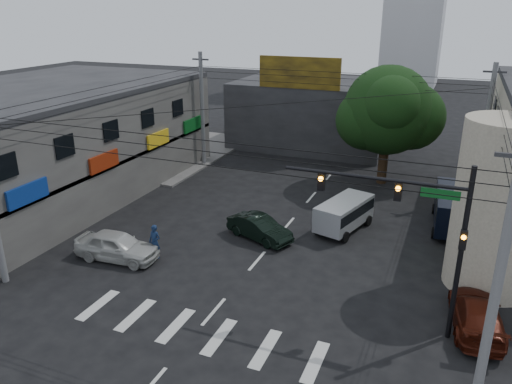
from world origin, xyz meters
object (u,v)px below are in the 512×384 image
Objects in this scene: maroon_sedan at (477,314)px; utility_pole_far_left at (202,110)px; street_tree at (388,111)px; traffic_gantry at (418,220)px; white_compact at (117,246)px; utility_pole_near_right at (498,284)px; silver_minivan at (344,215)px; traffic_officer at (155,242)px; utility_pole_far_right at (485,134)px; navy_van at (454,210)px; dark_sedan at (259,228)px.

utility_pole_far_left is at bearing -43.84° from maroon_sedan.
street_tree is 1.21× the size of traffic_gantry.
traffic_gantry is 1.58× the size of white_compact.
utility_pole_near_right is (2.68, -3.50, -0.23)m from traffic_gantry.
utility_pole_far_left is 17.39m from white_compact.
silver_minivan is (-7.23, 7.50, 0.24)m from maroon_sedan.
silver_minivan is 11.06m from traffic_officer.
traffic_gantry is 1.57× the size of silver_minivan.
silver_minivan is (-7.23, -8.45, -3.68)m from utility_pole_far_right.
silver_minivan is at bearing 43.81° from traffic_officer.
utility_pole_near_right reaches higher than traffic_gantry.
traffic_gantry is at bearing -98.94° from utility_pole_far_right.
navy_van is at bearing -102.47° from utility_pole_far_right.
utility_pole_far_right reaches higher than navy_van.
utility_pole_near_right reaches higher than white_compact.
street_tree is at bearing 34.94° from navy_van.
utility_pole_near_right is 18.21m from white_compact.
traffic_officer is (-8.37, -7.24, 0.01)m from silver_minivan.
navy_van is (5.25, -6.65, -4.36)m from street_tree.
navy_van is at bearing -15.97° from utility_pole_far_left.
maroon_sedan is 15.60m from traffic_officer.
utility_pole_near_right is 2.01× the size of white_compact.
traffic_gantry is at bearing -95.71° from white_compact.
utility_pole_far_right is at bearing 90.00° from utility_pole_near_right.
silver_minivan is 6.60m from navy_van.
traffic_officer is at bearing 162.84° from utility_pole_near_right.
silver_minivan is (10.13, 8.12, 0.16)m from white_compact.
street_tree is 21.18m from white_compact.
traffic_gantry reaches higher than traffic_officer.
dark_sedan is at bearing 141.50° from silver_minivan.
silver_minivan is at bearing 111.73° from navy_van.
silver_minivan is at bearing -94.41° from street_tree.
maroon_sedan is at bearing -91.98° from white_compact.
utility_pole_far_right is at bearing -25.05° from silver_minivan.
utility_pole_far_right is 2.01× the size of white_compact.
dark_sedan is 0.94× the size of white_compact.
utility_pole_far_right is at bearing -8.75° from street_tree.
navy_van is at bearing -59.88° from white_compact.
maroon_sedan is (2.68, 1.05, -4.15)m from traffic_gantry.
navy_van is at bearing -51.71° from street_tree.
utility_pole_far_left is at bearing 61.30° from dark_sedan.
utility_pole_far_right is (21.00, 0.00, 0.00)m from utility_pole_far_left.
utility_pole_near_right is at bearing -133.55° from silver_minivan.
utility_pole_near_right is at bearing 83.38° from maroon_sedan.
navy_van is at bearing 37.93° from traffic_officer.
traffic_officer is at bearing -67.33° from white_compact.
traffic_gantry is 1.48× the size of maroon_sedan.
street_tree reaches higher than dark_sedan.
dark_sedan is at bearing -134.79° from utility_pole_far_right.
utility_pole_near_right is at bearing -107.09° from dark_sedan.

